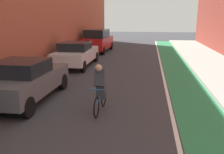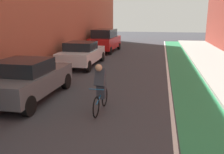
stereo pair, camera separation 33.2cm
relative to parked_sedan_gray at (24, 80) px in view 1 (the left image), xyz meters
The scene contains 8 objects.
ground_plane 5.16m from the parked_sedan_gray, 54.35° to the left, with size 79.23×79.23×0.00m, color #38383D.
bike_lane_paint 8.77m from the parked_sedan_gray, 44.76° to the left, with size 1.60×36.02×0.00m, color #2D8451.
lane_divider_stripe 8.15m from the parked_sedan_gray, 49.24° to the left, with size 0.12×36.02×0.00m, color white.
sidewalk_right 10.59m from the parked_sedan_gray, 35.56° to the left, with size 3.20×36.02×0.14m, color #A8A59E.
parked_sedan_gray is the anchor object (origin of this frame).
parked_sedan_white 6.65m from the parked_sedan_gray, 89.99° to the left, with size 2.00×4.59×1.53m.
parked_suv_red 13.31m from the parked_sedan_gray, 90.01° to the left, with size 2.10×4.74×1.98m.
cyclist_mid 3.07m from the parked_sedan_gray, 13.30° to the right, with size 0.48×1.72×1.61m.
Camera 1 is at (1.53, 1.62, 3.04)m, focal length 39.74 mm.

